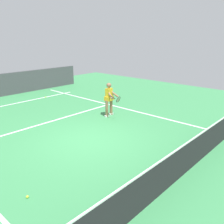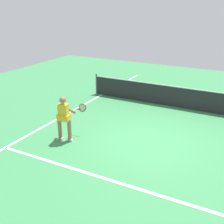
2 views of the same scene
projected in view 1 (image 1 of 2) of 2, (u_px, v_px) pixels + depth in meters
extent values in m
plane|color=#38844C|center=(88.00, 139.00, 8.75)|extent=(23.50, 23.50, 0.00)
cube|color=white|center=(5.00, 105.00, 12.95)|extent=(8.74, 0.10, 0.01)
cube|color=white|center=(47.00, 123.00, 10.42)|extent=(7.74, 0.10, 0.01)
cube|color=white|center=(149.00, 115.00, 11.47)|extent=(0.10, 16.08, 0.01)
cube|color=#232326|center=(182.00, 162.00, 6.28)|extent=(8.26, 0.02, 0.90)
cube|color=white|center=(183.00, 145.00, 6.14)|extent=(8.26, 0.02, 0.04)
cylinder|color=#8C6647|center=(111.00, 107.00, 11.34)|extent=(0.13, 0.13, 0.78)
cylinder|color=#8C6647|center=(107.00, 109.00, 11.06)|extent=(0.13, 0.13, 0.78)
cube|color=white|center=(111.00, 114.00, 11.45)|extent=(0.20, 0.10, 0.08)
cube|color=white|center=(107.00, 116.00, 11.16)|extent=(0.20, 0.10, 0.08)
cube|color=gold|center=(109.00, 94.00, 11.01)|extent=(0.35, 0.25, 0.52)
cube|color=gold|center=(109.00, 98.00, 11.07)|extent=(0.44, 0.34, 0.20)
sphere|color=#8C6647|center=(109.00, 85.00, 10.88)|extent=(0.22, 0.22, 0.22)
cylinder|color=#8C6647|center=(113.00, 93.00, 11.04)|extent=(0.34, 0.45, 0.37)
cylinder|color=#8C6647|center=(110.00, 95.00, 10.80)|extent=(0.22, 0.48, 0.37)
cylinder|color=black|center=(113.00, 97.00, 10.52)|extent=(0.08, 0.30, 0.14)
torus|color=black|center=(118.00, 99.00, 10.38)|extent=(0.30, 0.16, 0.28)
cylinder|color=beige|center=(118.00, 99.00, 10.38)|extent=(0.25, 0.13, 0.23)
sphere|color=#D1E533|center=(45.00, 97.00, 14.58)|extent=(0.07, 0.07, 0.07)
sphere|color=#D1E533|center=(27.00, 197.00, 5.58)|extent=(0.07, 0.07, 0.07)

